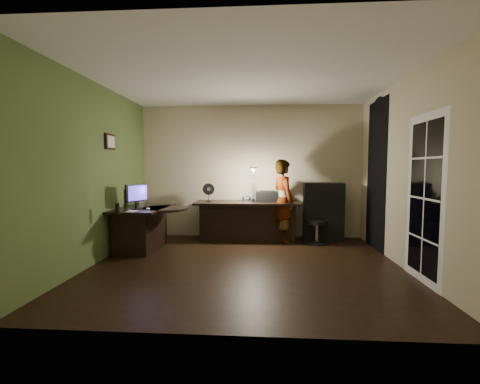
# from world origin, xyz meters

# --- Properties ---
(floor) EXTENTS (4.50, 4.00, 0.01)m
(floor) POSITION_xyz_m (0.00, 0.00, -0.01)
(floor) COLOR black
(floor) RESTS_ON ground
(ceiling) EXTENTS (4.50, 4.00, 0.01)m
(ceiling) POSITION_xyz_m (0.00, 0.00, 2.71)
(ceiling) COLOR silver
(ceiling) RESTS_ON floor
(wall_back) EXTENTS (4.50, 0.01, 2.70)m
(wall_back) POSITION_xyz_m (0.00, 2.00, 1.35)
(wall_back) COLOR #C2B38D
(wall_back) RESTS_ON floor
(wall_front) EXTENTS (4.50, 0.01, 2.70)m
(wall_front) POSITION_xyz_m (0.00, -2.00, 1.35)
(wall_front) COLOR #C2B38D
(wall_front) RESTS_ON floor
(wall_left) EXTENTS (0.01, 4.00, 2.70)m
(wall_left) POSITION_xyz_m (-2.25, 0.00, 1.35)
(wall_left) COLOR #C2B38D
(wall_left) RESTS_ON floor
(wall_right) EXTENTS (0.01, 4.00, 2.70)m
(wall_right) POSITION_xyz_m (2.25, 0.00, 1.35)
(wall_right) COLOR #C2B38D
(wall_right) RESTS_ON floor
(green_wall_overlay) EXTENTS (0.00, 4.00, 2.70)m
(green_wall_overlay) POSITION_xyz_m (-2.24, 0.00, 1.35)
(green_wall_overlay) COLOR #516834
(green_wall_overlay) RESTS_ON floor
(arched_doorway) EXTENTS (0.01, 0.90, 2.60)m
(arched_doorway) POSITION_xyz_m (2.24, 1.15, 1.30)
(arched_doorway) COLOR black
(arched_doorway) RESTS_ON floor
(french_door) EXTENTS (0.02, 0.92, 2.10)m
(french_door) POSITION_xyz_m (2.24, -0.55, 1.05)
(french_door) COLOR white
(french_door) RESTS_ON floor
(framed_picture) EXTENTS (0.04, 0.30, 0.25)m
(framed_picture) POSITION_xyz_m (-2.22, 0.45, 1.85)
(framed_picture) COLOR black
(framed_picture) RESTS_ON wall_left
(desk_left) EXTENTS (0.83, 1.30, 0.74)m
(desk_left) POSITION_xyz_m (-1.83, 0.81, 0.37)
(desk_left) COLOR black
(desk_left) RESTS_ON floor
(desk_right) EXTENTS (2.05, 0.75, 0.76)m
(desk_right) POSITION_xyz_m (-0.05, 1.63, 0.38)
(desk_right) COLOR black
(desk_right) RESTS_ON floor
(cabinet) EXTENTS (0.78, 0.42, 1.14)m
(cabinet) POSITION_xyz_m (1.45, 1.72, 0.57)
(cabinet) COLOR black
(cabinet) RESTS_ON floor
(laptop_stand) EXTENTS (0.29, 0.25, 0.11)m
(laptop_stand) POSITION_xyz_m (-2.09, 1.10, 0.79)
(laptop_stand) COLOR silver
(laptop_stand) RESTS_ON desk_left
(laptop) EXTENTS (0.33, 0.32, 0.20)m
(laptop) POSITION_xyz_m (-2.07, 1.10, 0.95)
(laptop) COLOR silver
(laptop) RESTS_ON laptop_stand
(monitor) EXTENTS (0.28, 0.46, 0.31)m
(monitor) POSITION_xyz_m (-1.88, 0.61, 0.89)
(monitor) COLOR black
(monitor) RESTS_ON desk_left
(mouse) EXTENTS (0.07, 0.10, 0.04)m
(mouse) POSITION_xyz_m (-1.64, 0.51, 0.75)
(mouse) COLOR silver
(mouse) RESTS_ON desk_left
(phone) EXTENTS (0.10, 0.15, 0.01)m
(phone) POSITION_xyz_m (-1.78, 0.87, 0.74)
(phone) COLOR black
(phone) RESTS_ON desk_left
(pen) EXTENTS (0.10, 0.11, 0.01)m
(pen) POSITION_xyz_m (-1.21, 0.67, 0.74)
(pen) COLOR black
(pen) RESTS_ON desk_left
(speaker) EXTENTS (0.07, 0.07, 0.17)m
(speaker) POSITION_xyz_m (-1.93, 0.03, 0.82)
(speaker) COLOR black
(speaker) RESTS_ON desk_left
(notepad) EXTENTS (0.15, 0.20, 0.01)m
(notepad) POSITION_xyz_m (-1.82, 0.30, 0.74)
(notepad) COLOR silver
(notepad) RESTS_ON desk_left
(desk_fan) EXTENTS (0.25, 0.18, 0.35)m
(desk_fan) POSITION_xyz_m (-0.81, 1.62, 0.95)
(desk_fan) COLOR black
(desk_fan) RESTS_ON desk_right
(headphones) EXTENTS (0.19, 0.13, 0.08)m
(headphones) POSITION_xyz_m (-0.07, 1.90, 0.81)
(headphones) COLOR navy
(headphones) RESTS_ON desk_right
(printer) EXTENTS (0.46, 0.36, 0.20)m
(printer) POSITION_xyz_m (0.35, 1.71, 0.87)
(printer) COLOR black
(printer) RESTS_ON desk_right
(desk_lamp) EXTENTS (0.29, 0.37, 0.72)m
(desk_lamp) POSITION_xyz_m (0.08, 1.57, 1.13)
(desk_lamp) COLOR black
(desk_lamp) RESTS_ON desk_right
(office_chair) EXTENTS (0.51, 0.51, 0.82)m
(office_chair) POSITION_xyz_m (1.28, 1.44, 0.41)
(office_chair) COLOR black
(office_chair) RESTS_ON floor
(person) EXTENTS (0.57, 0.67, 1.59)m
(person) POSITION_xyz_m (0.65, 1.52, 0.79)
(person) COLOR #D8A88C
(person) RESTS_ON floor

